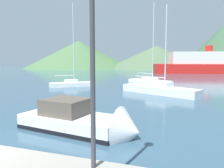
{
  "coord_description": "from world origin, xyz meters",
  "views": [
    {
      "loc": [
        6.57,
        -4.62,
        3.37
      ],
      "look_at": [
        0.45,
        14.0,
        1.2
      ],
      "focal_mm": 35.0,
      "sensor_mm": 36.0,
      "label": 1
    }
  ],
  "objects_px": {
    "streetlamp": "(92,14)",
    "sailboat_inner": "(159,89)",
    "sailboat_middle": "(71,83)",
    "sailboat_outer": "(150,80)",
    "motorboat_near": "(83,122)",
    "ferry_distant": "(208,64)"
  },
  "relations": [
    {
      "from": "sailboat_middle",
      "to": "sailboat_outer",
      "type": "relative_size",
      "value": 0.91
    },
    {
      "from": "streetlamp",
      "to": "sailboat_middle",
      "type": "xyz_separation_m",
      "value": [
        -11.48,
        19.79,
        -3.96
      ]
    },
    {
      "from": "streetlamp",
      "to": "motorboat_near",
      "type": "bearing_deg",
      "value": 118.7
    },
    {
      "from": "motorboat_near",
      "to": "sailboat_middle",
      "type": "xyz_separation_m",
      "value": [
        -9.09,
        15.43,
        0.02
      ]
    },
    {
      "from": "motorboat_near",
      "to": "sailboat_middle",
      "type": "bearing_deg",
      "value": 129.22
    },
    {
      "from": "ferry_distant",
      "to": "motorboat_near",
      "type": "bearing_deg",
      "value": -115.76
    },
    {
      "from": "streetlamp",
      "to": "sailboat_middle",
      "type": "height_order",
      "value": "sailboat_middle"
    },
    {
      "from": "streetlamp",
      "to": "ferry_distant",
      "type": "bearing_deg",
      "value": 81.86
    },
    {
      "from": "streetlamp",
      "to": "sailboat_outer",
      "type": "distance_m",
      "value": 27.41
    },
    {
      "from": "streetlamp",
      "to": "sailboat_middle",
      "type": "relative_size",
      "value": 0.54
    },
    {
      "from": "streetlamp",
      "to": "motorboat_near",
      "type": "distance_m",
      "value": 6.37
    },
    {
      "from": "motorboat_near",
      "to": "sailboat_outer",
      "type": "distance_m",
      "value": 22.63
    },
    {
      "from": "motorboat_near",
      "to": "sailboat_middle",
      "type": "height_order",
      "value": "sailboat_middle"
    },
    {
      "from": "streetlamp",
      "to": "sailboat_inner",
      "type": "height_order",
      "value": "sailboat_inner"
    },
    {
      "from": "motorboat_near",
      "to": "sailboat_outer",
      "type": "bearing_deg",
      "value": 99.2
    },
    {
      "from": "sailboat_outer",
      "to": "ferry_distant",
      "type": "height_order",
      "value": "sailboat_outer"
    },
    {
      "from": "motorboat_near",
      "to": "ferry_distant",
      "type": "height_order",
      "value": "ferry_distant"
    },
    {
      "from": "motorboat_near",
      "to": "ferry_distant",
      "type": "distance_m",
      "value": 52.55
    },
    {
      "from": "streetlamp",
      "to": "motorboat_near",
      "type": "relative_size",
      "value": 0.88
    },
    {
      "from": "streetlamp",
      "to": "sailboat_inner",
      "type": "relative_size",
      "value": 0.65
    },
    {
      "from": "motorboat_near",
      "to": "sailboat_outer",
      "type": "relative_size",
      "value": 0.55
    },
    {
      "from": "sailboat_middle",
      "to": "sailboat_outer",
      "type": "height_order",
      "value": "sailboat_outer"
    }
  ]
}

